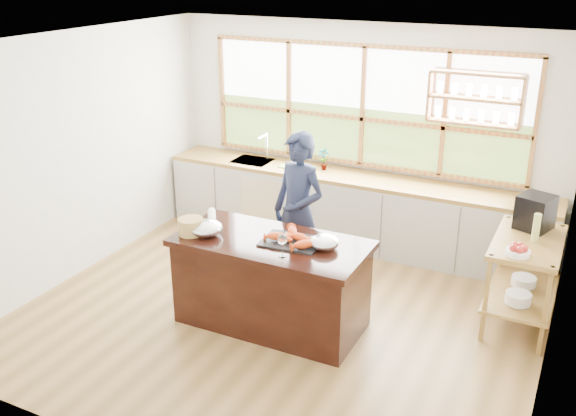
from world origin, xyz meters
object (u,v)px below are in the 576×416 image
Objects in this scene: espresso_machine at (535,212)px; wicker_basket at (191,226)px; island at (271,282)px; cook at (299,212)px.

espresso_machine is 1.39× the size of wicker_basket.
wicker_basket is at bearing -165.01° from island.
cook is 2.38m from espresso_machine.
island is 2.68m from espresso_machine.
wicker_basket is (-0.77, -0.21, 0.52)m from island.
island is at bearing -128.20° from espresso_machine.
espresso_machine is (2.30, 0.57, 0.20)m from cook.
cook reaches higher than espresso_machine.
cook is 1.24m from wicker_basket.
espresso_machine is at bearing 32.73° from island.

